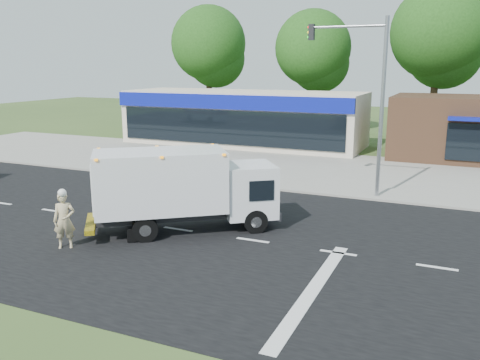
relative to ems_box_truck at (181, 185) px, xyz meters
The scene contains 11 objects.
ground 3.29m from the ems_box_truck, ahead, with size 120.00×120.00×0.00m, color #385123.
road_asphalt 3.29m from the ems_box_truck, ahead, with size 60.00×14.00×0.02m, color black.
sidewalk 8.86m from the ems_box_truck, 71.24° to the left, with size 60.00×2.40×0.12m, color gray.
parking_apron 14.41m from the ems_box_truck, 78.73° to the left, with size 60.00×9.00×0.02m, color gray.
lane_markings 4.68m from the ems_box_truck, 17.63° to the right, with size 55.20×7.00×0.01m.
ems_box_truck is the anchor object (origin of this frame).
emergency_worker 4.16m from the ems_box_truck, 130.48° to the right, with size 0.84×0.78×2.03m.
retail_strip_mall 20.91m from the ems_box_truck, 107.26° to the left, with size 18.00×6.20×4.00m.
brown_storefront 22.28m from the ems_box_truck, 63.92° to the left, with size 10.00×6.70×4.00m.
traffic_signal_pole 9.74m from the ems_box_truck, 56.00° to the left, with size 3.51×0.25×8.00m.
background_trees 28.82m from the ems_box_truck, 86.05° to the left, with size 36.77×7.39×12.10m.
Camera 1 is at (6.33, -15.49, 5.99)m, focal length 38.00 mm.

